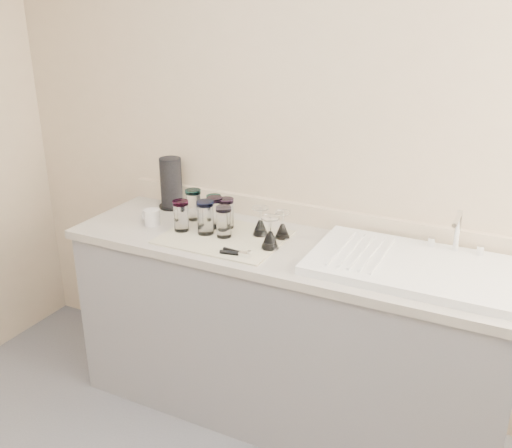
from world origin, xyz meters
The scene contains 17 objects.
room_envelope centered at (0.00, 0.00, 1.56)m, with size 3.54×3.50×2.52m.
counter_unit centered at (0.00, 1.20, 0.45)m, with size 2.06×0.62×0.90m.
sink_unit centered at (0.55, 1.20, 0.92)m, with size 0.82×0.50×0.22m.
dish_towel centered at (-0.30, 1.15, 0.90)m, with size 0.55×0.42×0.01m, color beige.
tumbler_teal centered at (-0.55, 1.28, 0.99)m, with size 0.08×0.08×0.15m.
tumbler_cyan centered at (-0.42, 1.28, 0.98)m, with size 0.07×0.07×0.14m.
tumbler_purple centered at (-0.34, 1.25, 0.98)m, with size 0.07×0.07×0.15m.
tumbler_magenta centered at (-0.52, 1.13, 0.98)m, with size 0.07×0.07×0.15m.
tumbler_blue centered at (-0.40, 1.15, 0.99)m, with size 0.08×0.08×0.16m.
tumbler_lavender centered at (-0.30, 1.15, 0.98)m, with size 0.07×0.07×0.15m.
tumbler_extra centered at (-0.40, 1.24, 0.98)m, with size 0.08×0.08×0.15m.
goblet_back_left centered at (-0.16, 1.25, 0.95)m, with size 0.08×0.08×0.14m.
goblet_back_right centered at (-0.05, 1.26, 0.95)m, with size 0.07×0.07×0.13m.
goblet_front_right centered at (-0.06, 1.13, 0.96)m, with size 0.08×0.08×0.15m.
can_opener centered at (-0.15, 1.00, 0.92)m, with size 0.14×0.05×0.02m.
white_mug centered at (-0.70, 1.14, 0.94)m, with size 0.11×0.09×0.08m.
paper_towel_roll centered at (-0.76, 1.40, 1.03)m, with size 0.14×0.14×0.27m.
Camera 1 is at (0.92, -0.97, 1.93)m, focal length 40.00 mm.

